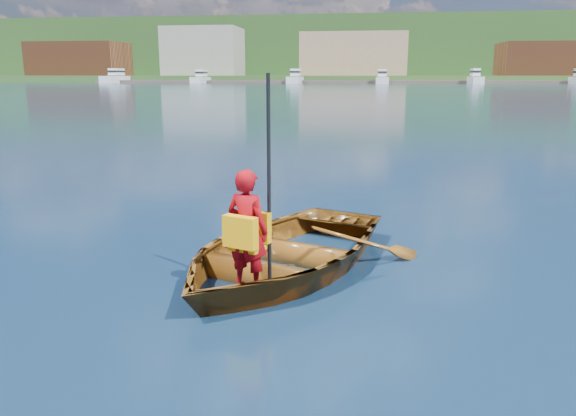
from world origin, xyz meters
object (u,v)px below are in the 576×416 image
(rowboat, at_px, (282,251))
(marina_yachts, at_px, (359,78))
(child_paddler, at_px, (248,230))
(dock, at_px, (393,82))

(rowboat, xyz_separation_m, marina_yachts, (-1.64, 142.45, 1.13))
(marina_yachts, bearing_deg, child_paddler, -89.42)
(marina_yachts, bearing_deg, rowboat, -89.34)
(child_paddler, bearing_deg, rowboat, 78.01)
(dock, relative_size, marina_yachts, 1.09)
(child_paddler, bearing_deg, marina_yachts, 90.58)
(rowboat, bearing_deg, marina_yachts, 90.66)
(child_paddler, distance_m, marina_yachts, 143.35)
(dock, bearing_deg, child_paddler, -92.85)
(child_paddler, xyz_separation_m, dock, (7.37, 148.03, -0.29))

